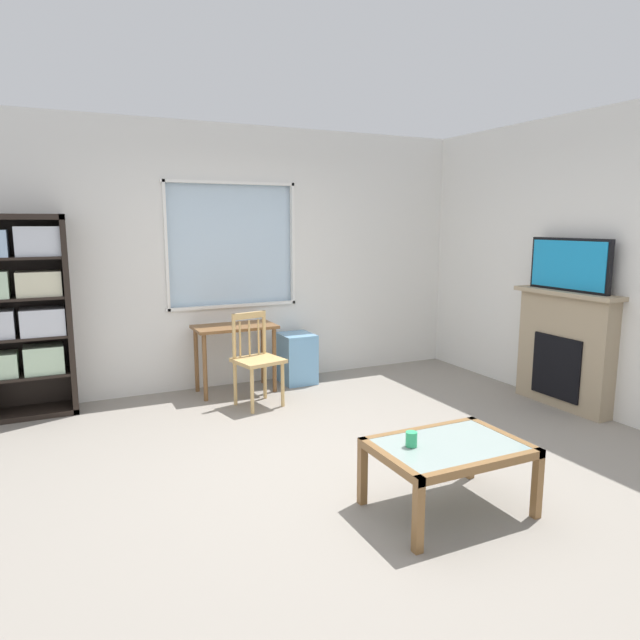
% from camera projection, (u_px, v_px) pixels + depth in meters
% --- Properties ---
extents(ground, '(6.43, 5.85, 0.02)m').
position_uv_depth(ground, '(331.00, 466.00, 4.19)').
color(ground, gray).
extents(wall_back_with_window, '(5.43, 0.15, 2.77)m').
position_uv_depth(wall_back_with_window, '(231.00, 259.00, 6.12)').
color(wall_back_with_window, silver).
rests_on(wall_back_with_window, ground).
extents(wall_right, '(0.12, 5.05, 2.77)m').
position_uv_depth(wall_right, '(606.00, 265.00, 5.13)').
color(wall_right, silver).
rests_on(wall_right, ground).
extents(bookshelf, '(0.90, 0.38, 1.83)m').
position_uv_depth(bookshelf, '(16.00, 311.00, 5.09)').
color(bookshelf, black).
rests_on(bookshelf, ground).
extents(desk_under_window, '(0.84, 0.46, 0.71)m').
position_uv_depth(desk_under_window, '(235.00, 337.00, 5.90)').
color(desk_under_window, brown).
rests_on(desk_under_window, ground).
extents(wooden_chair, '(0.49, 0.48, 0.90)m').
position_uv_depth(wooden_chair, '(256.00, 358.00, 5.49)').
color(wooden_chair, tan).
rests_on(wooden_chair, ground).
extents(plastic_drawer_unit, '(0.35, 0.40, 0.55)m').
position_uv_depth(plastic_drawer_unit, '(297.00, 358.00, 6.31)').
color(plastic_drawer_unit, '#72ADDB').
rests_on(plastic_drawer_unit, ground).
extents(fireplace, '(0.26, 1.10, 1.13)m').
position_uv_depth(fireplace, '(564.00, 349.00, 5.43)').
color(fireplace, tan).
rests_on(fireplace, ground).
extents(tv, '(0.06, 0.88, 0.49)m').
position_uv_depth(tv, '(569.00, 265.00, 5.29)').
color(tv, black).
rests_on(tv, fireplace).
extents(coffee_table, '(0.91, 0.65, 0.43)m').
position_uv_depth(coffee_table, '(449.00, 454.00, 3.46)').
color(coffee_table, '#8C9E99').
rests_on(coffee_table, ground).
extents(sippy_cup, '(0.07, 0.07, 0.09)m').
position_uv_depth(sippy_cup, '(411.00, 439.00, 3.41)').
color(sippy_cup, '#33B770').
rests_on(sippy_cup, coffee_table).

